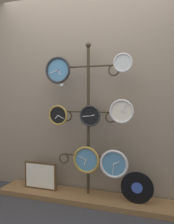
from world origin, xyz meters
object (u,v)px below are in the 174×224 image
object	(u,v)px
clock_bottom_center	(86,160)
picture_frame	(40,176)
vinyl_record	(137,188)
clock_bottom_right	(114,164)
display_stand	(88,145)
clock_top_right	(123,63)
clock_top_left	(58,70)
clock_middle_right	(122,111)
clock_middle_center	(90,116)
clock_middle_left	(58,115)

from	to	relation	value
clock_bottom_center	picture_frame	distance (m)	0.68
vinyl_record	picture_frame	size ratio (longest dim) A/B	0.81
picture_frame	clock_bottom_right	bearing A→B (deg)	-3.03
display_stand	clock_bottom_right	xyz separation A→B (m)	(0.33, -0.12, -0.16)
display_stand	clock_top_right	xyz separation A→B (m)	(0.41, -0.10, 0.93)
clock_top_left	clock_top_right	xyz separation A→B (m)	(0.76, -0.02, 0.05)
clock_middle_right	clock_bottom_right	bearing A→B (deg)	-173.59
clock_top_left	clock_middle_center	world-z (taller)	clock_top_left
clock_top_right	vinyl_record	xyz separation A→B (m)	(0.16, 0.01, -1.34)
clock_top_left	vinyl_record	xyz separation A→B (m)	(0.92, -0.01, -1.29)
clock_top_left	vinyl_record	distance (m)	1.59
picture_frame	display_stand	bearing A→B (deg)	6.41
vinyl_record	picture_frame	world-z (taller)	vinyl_record
clock_middle_right	clock_bottom_center	distance (m)	0.68
clock_top_right	vinyl_record	world-z (taller)	clock_top_right
clock_top_left	clock_bottom_right	world-z (taller)	clock_top_left
clock_middle_center	clock_bottom_center	distance (m)	0.50
display_stand	clock_middle_left	bearing A→B (deg)	-165.68
clock_top_right	clock_bottom_center	xyz separation A→B (m)	(-0.40, -0.02, -1.07)
clock_middle_center	vinyl_record	xyz separation A→B (m)	(0.53, -0.02, -0.76)
clock_top_right	clock_middle_left	distance (m)	0.95
clock_middle_left	clock_top_right	bearing A→B (deg)	-0.86
clock_top_right	clock_bottom_center	bearing A→B (deg)	-177.21
clock_bottom_right	clock_middle_right	bearing A→B (deg)	6.41
display_stand	clock_middle_right	size ratio (longest dim) A/B	7.00
clock_middle_right	clock_bottom_right	world-z (taller)	clock_middle_right
display_stand	clock_top_left	size ratio (longest dim) A/B	5.82
clock_middle_right	picture_frame	xyz separation A→B (m)	(-1.02, 0.04, -0.83)
clock_top_left	clock_top_right	world-z (taller)	clock_top_left
display_stand	clock_bottom_center	xyz separation A→B (m)	(0.01, -0.12, -0.14)
clock_middle_center	clock_bottom_right	bearing A→B (deg)	-8.24
clock_middle_left	vinyl_record	xyz separation A→B (m)	(0.92, -0.01, -0.76)
clock_top_left	clock_top_right	size ratio (longest dim) A/B	1.54
clock_bottom_right	clock_middle_center	bearing A→B (deg)	171.76
clock_middle_right	vinyl_record	size ratio (longest dim) A/B	0.75
clock_middle_left	clock_top_left	bearing A→B (deg)	75.87
clock_middle_center	display_stand	bearing A→B (deg)	121.16
clock_bottom_right	clock_top_left	bearing A→B (deg)	177.16
clock_top_left	clock_top_right	distance (m)	0.76
clock_middle_left	clock_bottom_center	xyz separation A→B (m)	(0.36, -0.03, -0.50)
clock_top_right	clock_bottom_right	world-z (taller)	clock_top_right
clock_top_left	clock_middle_center	distance (m)	0.66
clock_middle_center	clock_bottom_center	bearing A→B (deg)	-127.19
clock_middle_left	clock_middle_center	world-z (taller)	clock_middle_center
clock_middle_center	clock_middle_right	bearing A→B (deg)	-5.14
clock_bottom_center	vinyl_record	size ratio (longest dim) A/B	0.89
display_stand	clock_middle_right	world-z (taller)	display_stand
clock_middle_left	picture_frame	xyz separation A→B (m)	(-0.26, 0.02, -0.77)
clock_top_left	clock_bottom_right	size ratio (longest dim) A/B	1.00
clock_middle_left	clock_bottom_center	bearing A→B (deg)	-4.90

